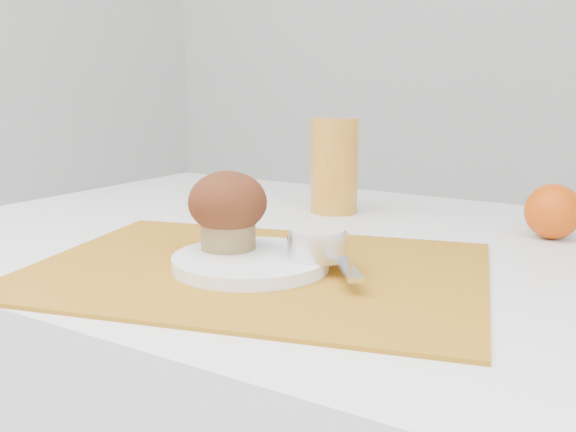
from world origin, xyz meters
The scene contains 10 objects.
placemat centered at (0.00, -0.12, 0.75)m, with size 0.51×0.37×0.00m, color #AE6F18.
plate centered at (-0.01, -0.12, 0.76)m, with size 0.18×0.18×0.01m, color white.
ramekin centered at (0.06, -0.09, 0.78)m, with size 0.07×0.07×0.03m, color silver.
cream centered at (0.06, -0.09, 0.80)m, with size 0.06×0.06×0.01m, color silver.
raspberry_near centered at (0.01, -0.06, 0.78)m, with size 0.02×0.02×0.02m, color #51020B.
raspberry_far centered at (0.03, -0.07, 0.78)m, with size 0.02×0.02×0.02m, color #5B020E.
butter_knife centered at (0.08, -0.08, 0.77)m, with size 0.19×0.02×0.00m, color silver.
orange centered at (0.25, 0.22, 0.79)m, with size 0.08×0.08×0.08m, color #DF4E07.
juice_glass centered at (-0.09, 0.22, 0.83)m, with size 0.08×0.08×0.15m, color orange.
muffin centered at (-0.05, -0.11, 0.82)m, with size 0.09×0.09×0.09m.
Camera 1 is at (0.40, -0.70, 0.96)m, focal length 40.00 mm.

